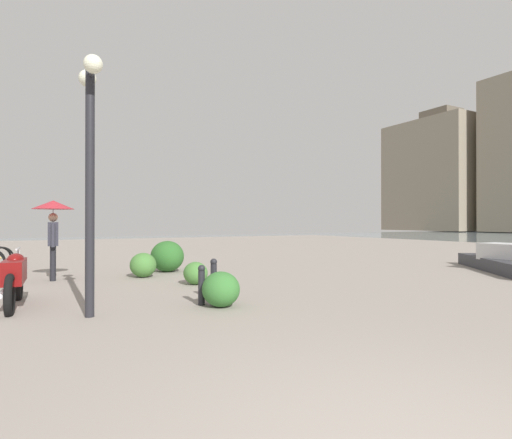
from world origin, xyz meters
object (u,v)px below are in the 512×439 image
at_px(lamppost, 90,147).
at_px(bollard_mid, 214,278).
at_px(motorcycle, 14,278).
at_px(pedestrian, 53,217).
at_px(bollard_near, 202,284).
at_px(boat, 512,264).

height_order(lamppost, bollard_mid, lamppost).
xyz_separation_m(motorcycle, pedestrian, (3.21, -0.75, 1.10)).
height_order(pedestrian, bollard_near, pedestrian).
height_order(motorcycle, pedestrian, pedestrian).
bearing_deg(boat, bollard_near, 90.90).
distance_m(motorcycle, boat, 12.94).
height_order(pedestrian, boat, pedestrian).
distance_m(bollard_near, boat, 9.94).
height_order(lamppost, motorcycle, lamppost).
relative_size(lamppost, motorcycle, 1.83).
relative_size(pedestrian, boat, 0.45).
distance_m(lamppost, pedestrian, 4.83).
xyz_separation_m(pedestrian, bollard_mid, (-4.33, -2.57, -1.19)).
bearing_deg(bollard_mid, lamppost, 99.39).
bearing_deg(pedestrian, boat, -110.49).
distance_m(pedestrian, bollard_mid, 5.18).
height_order(motorcycle, bollard_near, motorcycle).
xyz_separation_m(motorcycle, boat, (-1.32, -12.87, -0.29)).
xyz_separation_m(lamppost, bollard_near, (0.02, -1.87, -2.28)).
distance_m(lamppost, bollard_near, 2.95).
bearing_deg(boat, lamppost, 90.85).
relative_size(pedestrian, bollard_mid, 2.58).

